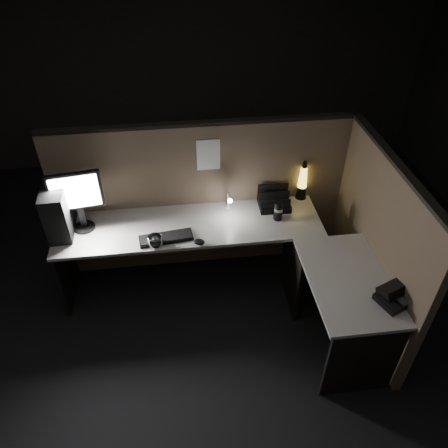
{
  "coord_description": "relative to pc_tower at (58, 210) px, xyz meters",
  "views": [
    {
      "loc": [
        -0.22,
        -2.36,
        3.12
      ],
      "look_at": [
        0.12,
        0.35,
        0.91
      ],
      "focal_mm": 35.0,
      "sensor_mm": 36.0,
      "label": 1
    }
  ],
  "objects": [
    {
      "name": "lava_lamp",
      "position": [
        2.14,
        0.22,
        -0.05
      ],
      "size": [
        0.1,
        0.1,
        0.39
      ],
      "color": "black",
      "rests_on": "desk"
    },
    {
      "name": "pc_tower",
      "position": [
        0.0,
        0.0,
        0.0
      ],
      "size": [
        0.2,
        0.42,
        0.43
      ],
      "primitive_type": "cube",
      "rotation": [
        0.0,
        0.0,
        0.05
      ],
      "color": "black",
      "rests_on": "desk"
    },
    {
      "name": "travel_mug",
      "position": [
        1.85,
        -0.08,
        -0.13
      ],
      "size": [
        0.08,
        0.08,
        0.18
      ],
      "primitive_type": "cylinder",
      "color": "black",
      "rests_on": "desk"
    },
    {
      "name": "keyboard",
      "position": [
        0.86,
        -0.23,
        -0.2
      ],
      "size": [
        0.46,
        0.2,
        0.02
      ],
      "primitive_type": "cube",
      "rotation": [
        0.0,
        0.0,
        0.12
      ],
      "color": "black",
      "rests_on": "desk"
    },
    {
      "name": "desk",
      "position": [
        1.4,
        -0.41,
        -0.36
      ],
      "size": [
        2.6,
        1.6,
        0.73
      ],
      "color": "#B0ADA7",
      "rests_on": "ground"
    },
    {
      "name": "partition_back",
      "position": [
        1.22,
        0.27,
        -0.2
      ],
      "size": [
        2.66,
        0.06,
        1.5
      ],
      "primitive_type": "cube",
      "color": "brown",
      "rests_on": "ground"
    },
    {
      "name": "mouse",
      "position": [
        1.13,
        -0.32,
        -0.2
      ],
      "size": [
        0.11,
        0.09,
        0.04
      ],
      "primitive_type": "ellipsoid",
      "rotation": [
        0.0,
        0.0,
        -0.28
      ],
      "color": "black",
      "rests_on": "desk"
    },
    {
      "name": "room_shell",
      "position": [
        1.22,
        -0.66,
        0.67
      ],
      "size": [
        6.0,
        6.0,
        6.0
      ],
      "color": "silver",
      "rests_on": "ground"
    },
    {
      "name": "monitor",
      "position": [
        0.17,
        0.02,
        0.11
      ],
      "size": [
        0.42,
        0.18,
        0.54
      ],
      "rotation": [
        0.0,
        0.0,
        0.14
      ],
      "color": "black",
      "rests_on": "desk"
    },
    {
      "name": "desk_phone",
      "position": [
        2.46,
        -1.1,
        -0.16
      ],
      "size": [
        0.28,
        0.28,
        0.14
      ],
      "rotation": [
        0.0,
        0.0,
        0.38
      ],
      "color": "black",
      "rests_on": "desk"
    },
    {
      "name": "pinned_paper",
      "position": [
        1.28,
        0.24,
        0.29
      ],
      "size": [
        0.2,
        0.0,
        0.29
      ],
      "primitive_type": "cube",
      "color": "white",
      "rests_on": "partition_back"
    },
    {
      "name": "organizer",
      "position": [
        1.86,
        0.12,
        -0.17
      ],
      "size": [
        0.29,
        0.25,
        0.21
      ],
      "rotation": [
        0.0,
        0.0,
        -0.03
      ],
      "color": "black",
      "rests_on": "desk"
    },
    {
      "name": "clip_lamp",
      "position": [
        1.43,
        0.05,
        -0.09
      ],
      "size": [
        0.04,
        0.16,
        0.21
      ],
      "color": "silver",
      "rests_on": "desk"
    },
    {
      "name": "steel_mug",
      "position": [
        0.78,
        -0.31,
        -0.16
      ],
      "size": [
        0.15,
        0.15,
        0.1
      ],
      "primitive_type": "imported",
      "rotation": [
        0.0,
        0.0,
        -0.15
      ],
      "color": "silver",
      "rests_on": "desk"
    },
    {
      "name": "floor",
      "position": [
        1.22,
        -0.66,
        -0.95
      ],
      "size": [
        6.0,
        6.0,
        0.0
      ],
      "primitive_type": "plane",
      "color": "black",
      "rests_on": "ground"
    },
    {
      "name": "partition_right",
      "position": [
        2.55,
        -0.56,
        -0.2
      ],
      "size": [
        0.06,
        1.66,
        1.5
      ],
      "primitive_type": "cube",
      "color": "brown",
      "rests_on": "ground"
    },
    {
      "name": "figurine",
      "position": [
        1.88,
        0.0,
        -0.16
      ],
      "size": [
        0.06,
        0.06,
        0.06
      ],
      "primitive_type": "sphere",
      "color": "orange",
      "rests_on": "desk"
    }
  ]
}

